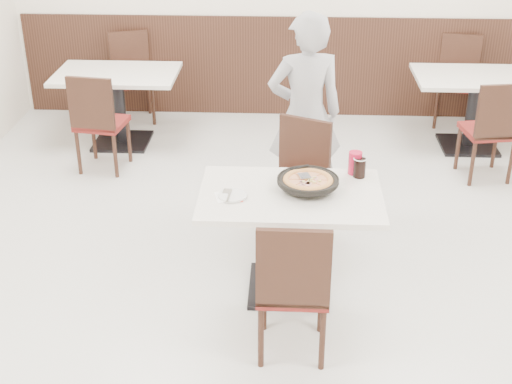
{
  "coord_description": "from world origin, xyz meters",
  "views": [
    {
      "loc": [
        -0.01,
        -4.17,
        2.86
      ],
      "look_at": [
        -0.2,
        -0.3,
        0.9
      ],
      "focal_mm": 50.0,
      "sensor_mm": 36.0,
      "label": 1
    }
  ],
  "objects_px": {
    "bg_table_right": "(472,112)",
    "bg_chair_right_far": "(457,82)",
    "pizza_pan": "(308,184)",
    "bg_chair_left_far": "(133,79)",
    "chair_far": "(294,185)",
    "diner_person": "(305,115)",
    "chair_near": "(293,284)",
    "bg_chair_left_near": "(102,121)",
    "side_plate": "(233,196)",
    "pizza": "(308,183)",
    "red_cup": "(355,163)",
    "main_table": "(289,242)",
    "cola_glass": "(360,168)",
    "bg_table_left": "(120,108)",
    "bg_chair_right_near": "(488,129)"
  },
  "relations": [
    {
      "from": "bg_table_right",
      "to": "bg_chair_right_far",
      "type": "relative_size",
      "value": 1.26
    },
    {
      "from": "pizza_pan",
      "to": "bg_chair_left_far",
      "type": "distance_m",
      "value": 3.65
    },
    {
      "from": "chair_far",
      "to": "diner_person",
      "type": "relative_size",
      "value": 0.57
    },
    {
      "from": "chair_near",
      "to": "chair_far",
      "type": "xyz_separation_m",
      "value": [
        0.0,
        1.32,
        0.0
      ]
    },
    {
      "from": "chair_near",
      "to": "pizza_pan",
      "type": "relative_size",
      "value": 2.62
    },
    {
      "from": "bg_chair_left_near",
      "to": "bg_chair_right_far",
      "type": "relative_size",
      "value": 1.0
    },
    {
      "from": "side_plate",
      "to": "bg_chair_left_near",
      "type": "bearing_deg",
      "value": 124.43
    },
    {
      "from": "bg_chair_right_far",
      "to": "pizza",
      "type": "bearing_deg",
      "value": 75.66
    },
    {
      "from": "red_cup",
      "to": "diner_person",
      "type": "bearing_deg",
      "value": 110.31
    },
    {
      "from": "main_table",
      "to": "diner_person",
      "type": "relative_size",
      "value": 0.72
    },
    {
      "from": "main_table",
      "to": "cola_glass",
      "type": "height_order",
      "value": "cola_glass"
    },
    {
      "from": "bg_chair_left_near",
      "to": "bg_table_right",
      "type": "distance_m",
      "value": 3.62
    },
    {
      "from": "side_plate",
      "to": "bg_table_left",
      "type": "relative_size",
      "value": 0.16
    },
    {
      "from": "bg_chair_left_near",
      "to": "bg_chair_right_near",
      "type": "distance_m",
      "value": 3.53
    },
    {
      "from": "bg_table_left",
      "to": "bg_table_right",
      "type": "distance_m",
      "value": 3.53
    },
    {
      "from": "chair_far",
      "to": "bg_chair_left_near",
      "type": "height_order",
      "value": "same"
    },
    {
      "from": "red_cup",
      "to": "bg_chair_left_near",
      "type": "height_order",
      "value": "bg_chair_left_near"
    },
    {
      "from": "main_table",
      "to": "diner_person",
      "type": "distance_m",
      "value": 1.31
    },
    {
      "from": "pizza_pan",
      "to": "bg_chair_right_far",
      "type": "bearing_deg",
      "value": 62.6
    },
    {
      "from": "chair_far",
      "to": "cola_glass",
      "type": "bearing_deg",
      "value": 162.65
    },
    {
      "from": "bg_chair_right_near",
      "to": "bg_chair_left_far",
      "type": "bearing_deg",
      "value": 151.1
    },
    {
      "from": "cola_glass",
      "to": "diner_person",
      "type": "relative_size",
      "value": 0.08
    },
    {
      "from": "pizza_pan",
      "to": "bg_table_left",
      "type": "height_order",
      "value": "pizza_pan"
    },
    {
      "from": "pizza",
      "to": "side_plate",
      "type": "relative_size",
      "value": 1.84
    },
    {
      "from": "diner_person",
      "to": "bg_chair_right_near",
      "type": "relative_size",
      "value": 1.76
    },
    {
      "from": "bg_chair_left_far",
      "to": "bg_table_right",
      "type": "bearing_deg",
      "value": 152.93
    },
    {
      "from": "pizza_pan",
      "to": "diner_person",
      "type": "height_order",
      "value": "diner_person"
    },
    {
      "from": "chair_near",
      "to": "diner_person",
      "type": "relative_size",
      "value": 0.57
    },
    {
      "from": "main_table",
      "to": "diner_person",
      "type": "height_order",
      "value": "diner_person"
    },
    {
      "from": "diner_person",
      "to": "bg_table_right",
      "type": "distance_m",
      "value": 2.24
    },
    {
      "from": "main_table",
      "to": "bg_table_right",
      "type": "bearing_deg",
      "value": 55.45
    },
    {
      "from": "pizza_pan",
      "to": "bg_chair_right_near",
      "type": "distance_m",
      "value": 2.52
    },
    {
      "from": "bg_chair_left_near",
      "to": "red_cup",
      "type": "bearing_deg",
      "value": -27.92
    },
    {
      "from": "bg_chair_left_near",
      "to": "bg_chair_right_far",
      "type": "height_order",
      "value": "same"
    },
    {
      "from": "cola_glass",
      "to": "chair_near",
      "type": "bearing_deg",
      "value": -115.83
    },
    {
      "from": "pizza",
      "to": "bg_table_left",
      "type": "distance_m",
      "value": 3.15
    },
    {
      "from": "side_plate",
      "to": "main_table",
      "type": "bearing_deg",
      "value": 10.48
    },
    {
      "from": "main_table",
      "to": "bg_table_right",
      "type": "distance_m",
      "value": 3.18
    },
    {
      "from": "main_table",
      "to": "bg_table_left",
      "type": "xyz_separation_m",
      "value": [
        -1.73,
        2.55,
        0.0
      ]
    },
    {
      "from": "diner_person",
      "to": "bg_chair_right_far",
      "type": "height_order",
      "value": "diner_person"
    },
    {
      "from": "side_plate",
      "to": "bg_chair_right_near",
      "type": "xyz_separation_m",
      "value": [
        2.15,
        1.99,
        -0.28
      ]
    },
    {
      "from": "main_table",
      "to": "bg_table_left",
      "type": "relative_size",
      "value": 1.0
    },
    {
      "from": "side_plate",
      "to": "bg_chair_right_far",
      "type": "bearing_deg",
      "value": 57.11
    },
    {
      "from": "pizza",
      "to": "bg_table_right",
      "type": "bearing_deg",
      "value": 56.73
    },
    {
      "from": "red_cup",
      "to": "bg_table_left",
      "type": "distance_m",
      "value": 3.14
    },
    {
      "from": "bg_table_left",
      "to": "bg_chair_left_near",
      "type": "bearing_deg",
      "value": -92.34
    },
    {
      "from": "pizza_pan",
      "to": "side_plate",
      "type": "bearing_deg",
      "value": -166.07
    },
    {
      "from": "main_table",
      "to": "pizza_pan",
      "type": "xyz_separation_m",
      "value": [
        0.11,
        0.05,
        0.42
      ]
    },
    {
      "from": "red_cup",
      "to": "bg_table_right",
      "type": "distance_m",
      "value": 2.71
    },
    {
      "from": "main_table",
      "to": "chair_far",
      "type": "height_order",
      "value": "chair_far"
    }
  ]
}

